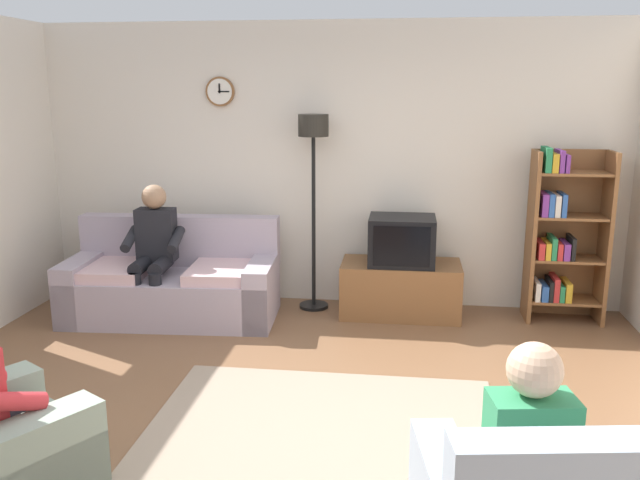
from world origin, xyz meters
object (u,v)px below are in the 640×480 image
at_px(couch, 173,284).
at_px(tv_stand, 400,289).
at_px(floor_lamp, 313,158).
at_px(person_on_couch, 153,246).
at_px(tv, 402,240).
at_px(bookshelf, 562,235).
at_px(person_in_right_armchair, 521,452).

relative_size(couch, tv_stand, 1.77).
relative_size(floor_lamp, person_on_couch, 1.49).
xyz_separation_m(tv, bookshelf, (1.43, 0.09, 0.07)).
xyz_separation_m(couch, tv_stand, (2.09, 0.33, -0.06)).
bearing_deg(person_on_couch, couch, 41.33).
height_order(bookshelf, person_on_couch, bookshelf).
height_order(tv, floor_lamp, floor_lamp).
relative_size(couch, tv, 3.25).
height_order(tv, person_on_couch, person_on_couch).
height_order(bookshelf, floor_lamp, floor_lamp).
bearing_deg(bookshelf, floor_lamp, 179.23).
bearing_deg(tv, floor_lamp, 171.58).
bearing_deg(person_on_couch, tv, 10.52).
xyz_separation_m(tv_stand, person_in_right_armchair, (0.52, -3.39, 0.35)).
xyz_separation_m(tv, floor_lamp, (-0.83, 0.12, 0.73)).
distance_m(tv_stand, person_on_couch, 2.30).
bearing_deg(floor_lamp, couch, -161.32).
relative_size(tv, floor_lamp, 0.32).
bearing_deg(tv_stand, bookshelf, 2.75).
xyz_separation_m(floor_lamp, person_on_couch, (-1.38, -0.53, -0.75)).
relative_size(couch, person_on_couch, 1.57).
relative_size(couch, person_in_right_armchair, 1.74).
distance_m(floor_lamp, person_in_right_armchair, 3.84).
xyz_separation_m(bookshelf, person_in_right_armchair, (-0.90, -3.46, -0.18)).
xyz_separation_m(tv, person_on_couch, (-2.22, -0.41, -0.02)).
height_order(couch, tv, tv).
relative_size(tv_stand, person_in_right_armchair, 0.98).
bearing_deg(couch, person_in_right_armchair, -49.52).
bearing_deg(couch, floor_lamp, 18.68).
height_order(tv_stand, person_on_couch, person_on_couch).
bearing_deg(floor_lamp, person_in_right_armchair, -68.74).
distance_m(bookshelf, person_on_couch, 3.68).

